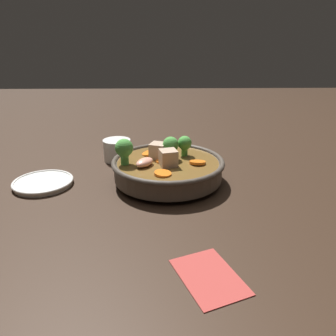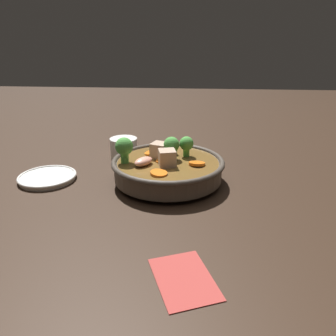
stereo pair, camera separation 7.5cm
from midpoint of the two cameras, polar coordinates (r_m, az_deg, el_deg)
ground_plane at (r=0.76m, az=-2.81°, el=-2.42°), size 3.00×3.00×0.00m
stirfry_bowl at (r=0.75m, az=-2.98°, el=0.19°), size 0.26×0.26×0.11m
side_saucer at (r=0.81m, az=-23.46°, el=-2.40°), size 0.13×0.13×0.01m
tea_cup at (r=0.90m, az=-11.22°, el=3.09°), size 0.07×0.07×0.06m
napkin at (r=0.48m, az=2.54°, el=-18.47°), size 0.13×0.11×0.00m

